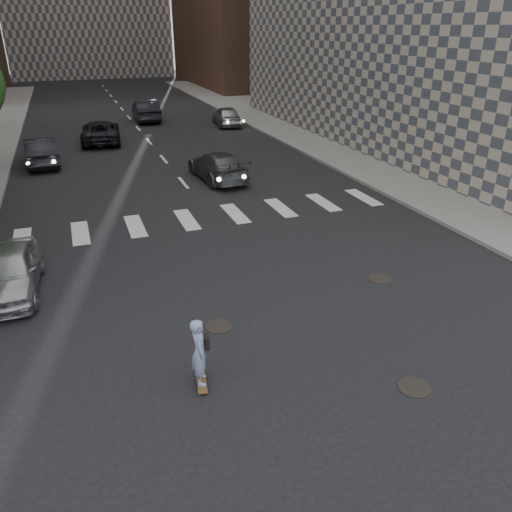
{
  "coord_description": "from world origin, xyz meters",
  "views": [
    {
      "loc": [
        -4.85,
        -9.18,
        6.96
      ],
      "look_at": [
        -0.61,
        2.23,
        1.3
      ],
      "focal_mm": 35.0,
      "sensor_mm": 36.0,
      "label": 1
    }
  ],
  "objects": [
    {
      "name": "manhole_c",
      "position": [
        3.3,
        2.0,
        0.01
      ],
      "size": [
        0.7,
        0.7,
        0.02
      ],
      "primitive_type": "cylinder",
      "color": "black",
      "rests_on": "ground"
    },
    {
      "name": "traffic_car_b",
      "position": [
        1.76,
        14.0,
        0.68
      ],
      "size": [
        2.26,
        4.81,
        1.36
      ],
      "primitive_type": "imported",
      "rotation": [
        0.0,
        0.0,
        3.22
      ],
      "color": "#4E5155",
      "rests_on": "ground"
    },
    {
      "name": "traffic_car_a",
      "position": [
        -6.39,
        20.0,
        0.75
      ],
      "size": [
        1.83,
        4.61,
        1.49
      ],
      "primitive_type": "imported",
      "rotation": [
        0.0,
        0.0,
        3.2
      ],
      "color": "black",
      "rests_on": "ground"
    },
    {
      "name": "traffic_car_c",
      "position": [
        -2.93,
        24.75,
        0.7
      ],
      "size": [
        2.77,
        5.24,
        1.4
      ],
      "primitive_type": "imported",
      "rotation": [
        0.0,
        0.0,
        3.05
      ],
      "color": "black",
      "rests_on": "ground"
    },
    {
      "name": "manhole_a",
      "position": [
        1.2,
        -2.5,
        0.01
      ],
      "size": [
        0.7,
        0.7,
        0.02
      ],
      "primitive_type": "cylinder",
      "color": "black",
      "rests_on": "ground"
    },
    {
      "name": "traffic_car_d",
      "position": [
        6.5,
        27.74,
        0.72
      ],
      "size": [
        2.17,
        4.38,
        1.44
      ],
      "primitive_type": "imported",
      "rotation": [
        0.0,
        0.0,
        3.03
      ],
      "color": "#A2A5A9",
      "rests_on": "ground"
    },
    {
      "name": "ground",
      "position": [
        0.0,
        0.0,
        0.0
      ],
      "size": [
        160.0,
        160.0,
        0.0
      ],
      "primitive_type": "plane",
      "color": "black",
      "rests_on": "ground"
    },
    {
      "name": "silver_sedan",
      "position": [
        -7.0,
        4.99,
        0.66
      ],
      "size": [
        1.77,
        3.96,
        1.32
      ],
      "primitive_type": "imported",
      "rotation": [
        0.0,
        0.0,
        -0.06
      ],
      "color": "#ADAFB4",
      "rests_on": "ground"
    },
    {
      "name": "skateboarder",
      "position": [
        -2.98,
        -0.82,
        0.84
      ],
      "size": [
        0.46,
        0.83,
        1.6
      ],
      "rotation": [
        0.0,
        0.0,
        -0.17
      ],
      "color": "brown",
      "rests_on": "ground"
    },
    {
      "name": "sidewalk_right",
      "position": [
        14.5,
        20.0,
        0.07
      ],
      "size": [
        13.0,
        80.0,
        0.15
      ],
      "primitive_type": "cube",
      "color": "gray",
      "rests_on": "ground"
    },
    {
      "name": "traffic_car_e",
      "position": [
        1.11,
        31.84,
        0.81
      ],
      "size": [
        1.81,
        4.97,
        1.63
      ],
      "primitive_type": "imported",
      "rotation": [
        0.0,
        0.0,
        3.12
      ],
      "color": "black",
      "rests_on": "ground"
    },
    {
      "name": "manhole_b",
      "position": [
        -2.0,
        1.2,
        0.01
      ],
      "size": [
        0.7,
        0.7,
        0.02
      ],
      "primitive_type": "cylinder",
      "color": "black",
      "rests_on": "ground"
    }
  ]
}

